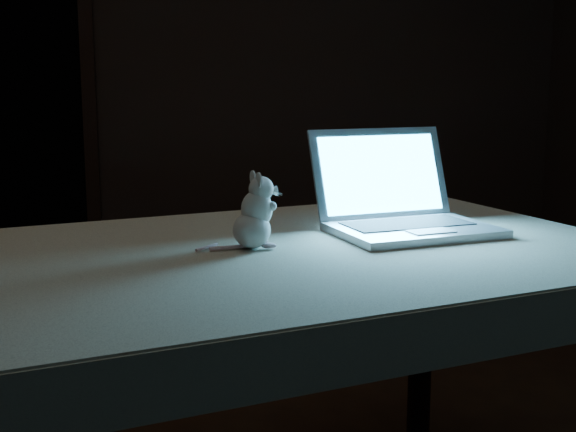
{
  "coord_description": "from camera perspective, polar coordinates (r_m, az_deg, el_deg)",
  "views": [
    {
      "loc": [
        0.0,
        -2.22,
        1.26
      ],
      "look_at": [
        0.23,
        -0.33,
        0.92
      ],
      "focal_mm": 48.0,
      "sensor_mm": 36.0,
      "label": 1
    }
  ],
  "objects": [
    {
      "name": "table",
      "position": [
        2.04,
        0.21,
        -14.19
      ],
      "size": [
        1.8,
        1.44,
        0.84
      ],
      "primitive_type": null,
      "rotation": [
        0.0,
        0.0,
        0.31
      ],
      "color": "black",
      "rests_on": "floor"
    },
    {
      "name": "doorway",
      "position": [
        4.85,
        -20.22,
        7.25
      ],
      "size": [
        1.06,
        0.36,
        2.13
      ],
      "primitive_type": null,
      "color": "black",
      "rests_on": "back_wall"
    },
    {
      "name": "laptop",
      "position": [
        2.07,
        9.41,
        2.53
      ],
      "size": [
        0.5,
        0.46,
        0.28
      ],
      "primitive_type": null,
      "rotation": [
        0.0,
        0.0,
        0.26
      ],
      "color": "silver",
      "rests_on": "tablecloth"
    },
    {
      "name": "tablecloth",
      "position": [
        1.97,
        0.61,
        -3.65
      ],
      "size": [
        1.83,
        1.36,
        0.12
      ],
      "primitive_type": null,
      "rotation": [
        0.0,
        0.0,
        0.15
      ],
      "color": "beige",
      "rests_on": "table"
    },
    {
      "name": "back_wall",
      "position": [
        4.72,
        -7.07,
        10.58
      ],
      "size": [
        4.5,
        0.04,
        2.6
      ],
      "primitive_type": "cube",
      "color": "black",
      "rests_on": "ground"
    },
    {
      "name": "plush_mouse",
      "position": [
        1.88,
        -2.71,
        0.39
      ],
      "size": [
        0.15,
        0.15,
        0.19
      ],
      "primitive_type": null,
      "rotation": [
        0.0,
        0.0,
        0.08
      ],
      "color": "silver",
      "rests_on": "tablecloth"
    }
  ]
}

